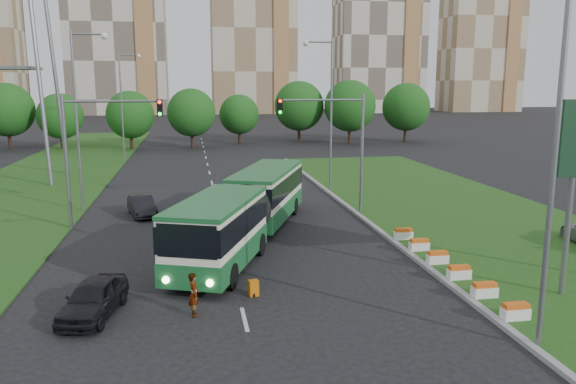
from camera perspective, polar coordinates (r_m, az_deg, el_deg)
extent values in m
plane|color=black|center=(27.32, 0.66, -7.40)|extent=(360.00, 360.00, 0.00)
cube|color=#214B15|center=(38.86, 17.60, -2.28)|extent=(14.00, 60.00, 0.15)
cube|color=gray|center=(36.21, 7.78, -2.78)|extent=(0.30, 60.00, 0.18)
cube|color=#214B15|center=(52.90, -24.24, 0.61)|extent=(12.00, 110.00, 0.10)
cylinder|color=slate|center=(25.13, 26.50, -3.54)|extent=(0.24, 0.24, 5.60)
cylinder|color=slate|center=(37.50, 7.52, 3.77)|extent=(0.20, 0.20, 8.00)
cylinder|color=slate|center=(36.51, 3.48, 9.32)|extent=(5.50, 0.14, 0.14)
cube|color=black|center=(35.99, -0.84, 8.68)|extent=(0.32, 0.32, 1.00)
cylinder|color=slate|center=(35.55, -21.57, 2.72)|extent=(0.20, 0.20, 8.00)
cylinder|color=slate|center=(34.82, -17.50, 8.77)|extent=(5.50, 0.14, 0.14)
cube|color=black|center=(34.58, -12.90, 8.32)|extent=(0.32, 0.32, 1.00)
cube|color=beige|center=(177.54, -17.07, 15.99)|extent=(28.00, 15.00, 52.00)
cube|color=beige|center=(177.39, -3.60, 16.11)|extent=(25.00, 15.00, 50.00)
cube|color=beige|center=(186.01, 9.21, 15.28)|extent=(27.00, 15.00, 47.00)
cube|color=beige|center=(199.79, 18.99, 13.52)|extent=(24.00, 14.00, 40.00)
cube|color=white|center=(25.91, -3.55, -4.02)|extent=(2.73, 7.54, 2.95)
cube|color=white|center=(35.31, -5.30, -0.05)|extent=(2.73, 9.18, 2.95)
cylinder|color=black|center=(30.20, -4.49, -2.00)|extent=(2.73, 1.37, 2.73)
cube|color=#1B5F2F|center=(26.18, -3.53, -6.10)|extent=(2.82, 7.60, 1.04)
cube|color=#1B5F2F|center=(35.51, -5.28, -1.61)|extent=(2.82, 9.24, 1.04)
cube|color=black|center=(25.79, -3.57, -2.97)|extent=(2.82, 7.60, 1.15)
cube|color=black|center=(35.22, -5.32, 0.74)|extent=(2.82, 9.24, 1.15)
imported|color=black|center=(22.56, -19.16, -10.15)|extent=(2.49, 4.36, 1.40)
imported|color=black|center=(38.39, -14.62, -1.38)|extent=(2.34, 4.26, 1.33)
imported|color=gray|center=(21.59, -9.54, -10.22)|extent=(0.46, 0.65, 1.68)
cube|color=orange|center=(23.44, -3.53, -9.71)|extent=(0.38, 0.33, 0.66)
cylinder|color=black|center=(23.37, -3.47, -10.43)|extent=(0.04, 0.15, 0.15)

